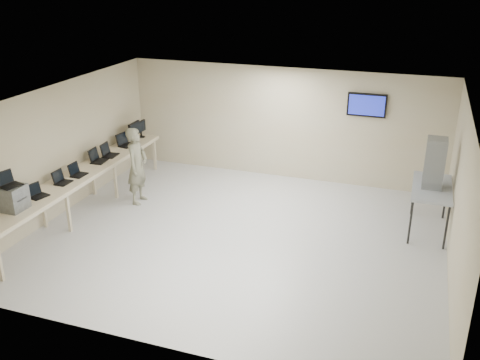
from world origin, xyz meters
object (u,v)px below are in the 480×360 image
(equipment_box, at_px, (13,198))
(soldier, at_px, (137,166))
(side_table, at_px, (432,190))
(workbench, at_px, (80,177))

(equipment_box, distance_m, soldier, 2.97)
(soldier, height_order, side_table, soldier)
(soldier, bearing_deg, equipment_box, 157.54)
(equipment_box, height_order, soldier, soldier)
(equipment_box, relative_size, side_table, 0.29)
(equipment_box, bearing_deg, soldier, 70.86)
(equipment_box, height_order, side_table, equipment_box)
(soldier, bearing_deg, workbench, 130.48)
(workbench, height_order, soldier, soldier)
(workbench, xyz_separation_m, equipment_box, (-0.06, -1.93, 0.30))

